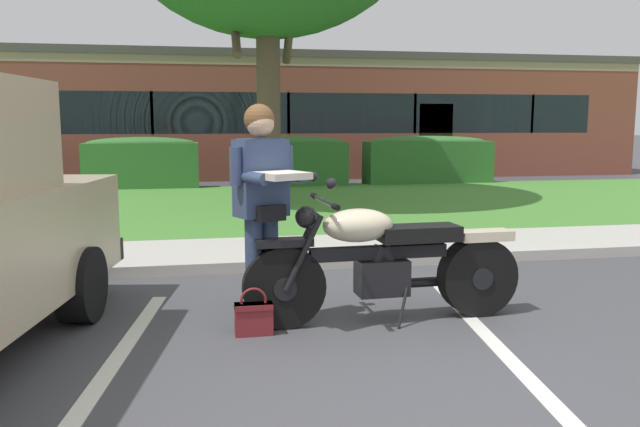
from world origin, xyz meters
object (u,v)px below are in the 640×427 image
Objects in this scene: handbag at (254,316)px; hedge_center_right at (291,160)px; hedge_center_left at (142,162)px; hedge_right at (428,159)px; motorcycle at (395,261)px; brick_building at (272,117)px; rider_person at (263,197)px.

hedge_center_right is at bearing 80.36° from handbag.
hedge_center_left and hedge_center_right have the same top height.
hedge_right is at bearing -0.00° from hedge_center_left.
motorcycle is 16.74m from brick_building.
hedge_right is (3.53, 0.00, 0.00)m from hedge_center_right.
motorcycle reaches higher than handbag.
motorcycle is at bearing -93.20° from brick_building.
hedge_center_left is 3.53m from hedge_center_right.
rider_person reaches higher than motorcycle.
hedge_center_right is (0.72, 10.77, 0.17)m from motorcycle.
handbag is 0.13× the size of hedge_center_right.
hedge_right is (4.25, 10.77, 0.17)m from motorcycle.
rider_person is at bearing 63.33° from handbag.
hedge_right reaches higher than handbag.
brick_building is at bearing 83.24° from rider_person.
brick_building is (1.97, 16.62, 0.76)m from rider_person.
handbag is 0.11× the size of hedge_right.
hedge_center_left is 7.07m from brick_building.
hedge_center_right is (1.76, 10.72, -0.36)m from rider_person.
hedge_center_left is at bearing 180.00° from hedge_center_right.
handbag is at bearing -97.00° from brick_building.
motorcycle is 0.11× the size of brick_building.
motorcycle is 6.23× the size of handbag.
brick_building reaches higher than rider_person.
rider_person is at bearing -116.25° from hedge_right.
hedge_center_right reaches higher than handbag.
hedge_center_right is 3.53m from hedge_right.
brick_building is (0.93, 16.67, 1.28)m from motorcycle.
hedge_right is (5.29, 10.72, -0.36)m from rider_person.
hedge_center_left and hedge_right have the same top height.
handbag is at bearing -172.76° from motorcycle.
handbag is 11.05m from hedge_center_left.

